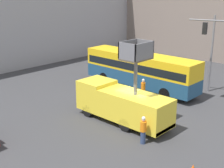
# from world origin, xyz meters

# --- Properties ---
(ground_plane) EXTENTS (120.00, 120.00, 0.00)m
(ground_plane) POSITION_xyz_m (0.00, 0.00, 0.00)
(ground_plane) COLOR #38383A
(building_backdrop_side) EXTENTS (10.00, 28.00, 10.02)m
(building_backdrop_side) POSITION_xyz_m (25.49, 6.58, 5.01)
(building_backdrop_side) COLOR gray
(building_backdrop_side) RESTS_ON ground_plane
(utility_truck) EXTENTS (2.21, 7.20, 5.81)m
(utility_truck) POSITION_xyz_m (-1.02, 0.65, 1.46)
(utility_truck) COLOR yellow
(utility_truck) RESTS_ON ground_plane
(city_bus) EXTENTS (2.50, 11.38, 3.26)m
(city_bus) POSITION_xyz_m (5.81, 4.42, 1.91)
(city_bus) COLOR navy
(city_bus) RESTS_ON ground_plane
(traffic_light_pole) EXTENTS (3.60, 3.34, 6.79)m
(traffic_light_pole) POSITION_xyz_m (8.24, -0.94, 4.56)
(traffic_light_pole) COLOR slate
(traffic_light_pole) RESTS_ON ground_plane
(road_worker_near_truck) EXTENTS (0.38, 0.38, 1.76)m
(road_worker_near_truck) POSITION_xyz_m (-2.54, -2.39, 0.88)
(road_worker_near_truck) COLOR navy
(road_worker_near_truck) RESTS_ON ground_plane
(road_worker_directing) EXTENTS (0.38, 0.38, 1.79)m
(road_worker_directing) POSITION_xyz_m (3.62, 2.36, 0.89)
(road_worker_directing) COLOR navy
(road_worker_directing) RESTS_ON ground_plane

